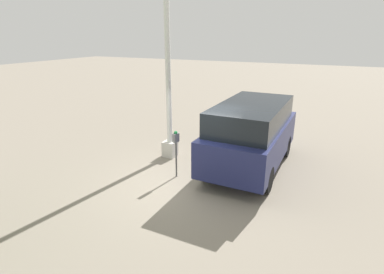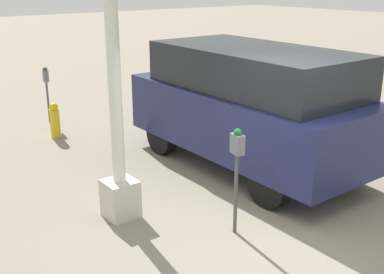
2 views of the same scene
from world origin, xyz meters
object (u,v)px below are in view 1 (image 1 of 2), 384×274
Objects in this scene: parked_van at (251,133)px; parking_meter_near at (176,143)px; parking_meter_far at (242,104)px; fire_hydrant at (226,121)px; lamp_post at (169,100)px.

parking_meter_near is at bearing 133.00° from parked_van.
parking_meter_near is 1.11× the size of parking_meter_far.
parked_van reaches higher than parking_meter_far.
parking_meter_far is 1.72× the size of fire_hydrant.
fire_hydrant is at bearing 176.14° from parking_meter_far.
parked_van reaches higher than parking_meter_near.
fire_hydrant is (-1.17, 0.34, -0.59)m from parking_meter_far.
parking_meter_far is at bearing 11.63° from parking_meter_near.
parked_van is (0.31, -2.80, -0.85)m from lamp_post.
parking_meter_near is 0.25× the size of lamp_post.
parking_meter_near is 5.39m from fire_hydrant.
parking_meter_near reaches higher than parking_meter_far.
parking_meter_near is 1.92× the size of fire_hydrant.
lamp_post is (-5.17, 1.05, 1.05)m from parking_meter_far.
parking_meter_far reaches higher than fire_hydrant.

